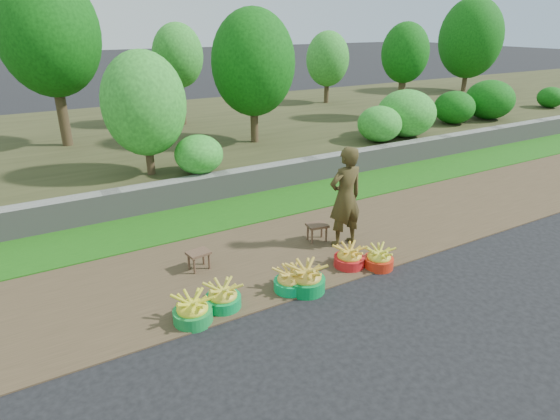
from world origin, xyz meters
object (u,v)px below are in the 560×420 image
basin_c (290,281)px  basin_d (306,279)px  basin_b (223,297)px  stool_right (317,228)px  basin_e (349,257)px  basin_f (379,258)px  vendor_woman (345,197)px  stool_left (199,255)px  basin_a (193,311)px

basin_c → basin_d: basin_d is taller
basin_b → stool_right: basin_b is taller
basin_b → basin_e: basin_b is taller
basin_f → vendor_woman: bearing=90.3°
basin_c → stool_left: basin_c is taller
stool_right → basin_d: bearing=-129.9°
basin_d → vendor_woman: 1.72m
basin_f → basin_a: bearing=178.1°
basin_d → stool_right: 1.58m
vendor_woman → basin_b: bearing=16.4°
basin_b → basin_d: 1.19m
basin_c → basin_e: size_ratio=0.98×
vendor_woman → basin_d: bearing=34.6°
vendor_woman → basin_c: bearing=28.1°
basin_a → stool_left: (0.55, 1.20, 0.08)m
basin_b → stool_left: (0.09, 1.10, 0.09)m
basin_a → stool_left: 1.32m
stool_left → basin_d: bearing=-50.1°
stool_left → vendor_woman: 2.50m
basin_a → vendor_woman: bearing=15.0°
basin_d → vendor_woman: (1.31, 0.87, 0.68)m
basin_d → vendor_woman: size_ratio=0.32×
basin_e → stool_left: bearing=152.4°
basin_d → stool_right: size_ratio=1.40×
basin_f → stool_left: basin_f is taller
basin_a → basin_e: 2.57m
basin_d → basin_f: basin_d is taller
basin_e → basin_a: bearing=-176.7°
basin_e → stool_left: size_ratio=1.31×
basin_e → stool_right: (0.07, 0.97, 0.10)m
basin_d → basin_e: 0.97m
basin_c → basin_e: basin_e is taller
basin_b → basin_f: 2.50m
basin_d → basin_c: bearing=152.7°
stool_left → basin_a: bearing=-114.4°
basin_a → stool_left: basin_a is taller
basin_b → stool_left: size_ratio=1.33×
stool_right → basin_b: bearing=-154.9°
basin_a → basin_e: basin_a is taller
stool_left → stool_right: size_ratio=0.93×
basin_a → basin_c: 1.43m
stool_left → basin_e: bearing=-27.6°
basin_f → stool_left: size_ratio=1.26×
stool_left → vendor_woman: (2.39, -0.41, 0.61)m
basin_f → vendor_woman: (-0.00, 0.88, 0.71)m
basin_d → stool_right: bearing=50.1°
basin_a → basin_e: (2.57, 0.15, -0.01)m
basin_a → basin_d: bearing=-3.1°
basin_f → stool_right: (-0.30, 1.22, 0.11)m
basin_d → stool_right: basin_d is taller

